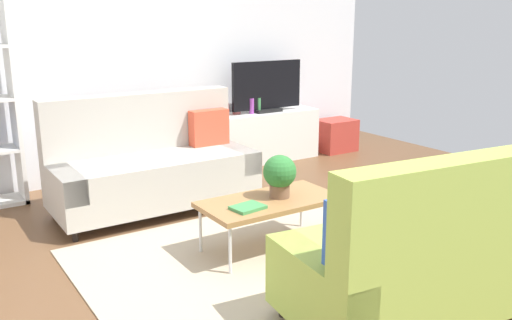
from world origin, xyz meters
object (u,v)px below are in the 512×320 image
Objects in this scene: vase_1 at (237,108)px; bottle_0 at (252,106)px; couch_beige at (153,164)px; potted_plant at (280,174)px; table_book_0 at (248,207)px; vase_0 at (224,109)px; couch_green at (439,250)px; coffee_table at (270,203)px; storage_trunk at (335,135)px; bottle_1 at (259,105)px; tv_console at (266,136)px; tv at (267,87)px.

vase_1 is 0.19m from bottle_0.
couch_beige reaches higher than potted_plant.
vase_1 is 0.76× the size of bottle_0.
vase_0 is at bearing 63.59° from table_book_0.
couch_green is at bearing -105.61° from bottle_0.
coffee_table is at bearing 107.38° from couch_green.
couch_beige is 13.04× the size of vase_0.
bottle_1 is (-1.23, 0.06, 0.51)m from storage_trunk.
table_book_0 is (-2.93, -2.36, 0.21)m from storage_trunk.
table_book_0 is 2.90m from vase_1.
coffee_table is at bearing -119.61° from bottle_0.
vase_1 reaches higher than tv_console.
tv_console is 7.39× the size of bottle_1.
couch_beige is at bearing -147.22° from vase_1.
couch_green is 3.93m from bottle_1.
tv is 5.28× the size of bottle_1.
tv is 6.86× the size of vase_0.
couch_beige is 1.90× the size of tv.
tv is 1.32m from storage_trunk.
tv_console is 9.60× the size of vase_0.
table_book_0 reaches higher than storage_trunk.
table_book_0 is (-0.26, -0.10, 0.04)m from coffee_table.
coffee_table is 1.10× the size of tv.
vase_0 is at bearing 85.95° from couch_green.
couch_green reaches higher than storage_trunk.
tv is 0.48m from vase_1.
vase_0 reaches higher than coffee_table.
vase_1 is at bearing 64.40° from coffee_table.
vase_0 is (-1.68, 0.15, 0.49)m from storage_trunk.
tv is at bearing -154.69° from couch_beige.
couch_green is 1.98× the size of tv.
coffee_table is 2.83m from tv_console.
couch_beige is at bearing 109.53° from couch_green.
storage_trunk is (3.05, 0.84, -0.22)m from couch_beige.
potted_plant is 2.57m from vase_0.
bottle_0 is at bearing 80.81° from couch_green.
couch_beige is at bearing -154.18° from tv_console.
tv reaches higher than table_book_0.
bottle_0 is at bearing -28.73° from vase_1.
tv is at bearing 8.61° from bottle_1.
tv reaches higher than couch_green.
coffee_table is 3.20× the size of potted_plant.
potted_plant is at bearing -113.69° from vase_1.
vase_1 reaches higher than potted_plant.
potted_plant is at bearing -117.78° from bottle_0.
storage_trunk is at bearing -2.79° from bottle_1.
tv is at bearing 56.30° from coffee_table.
coffee_table is (-0.27, 1.42, -0.05)m from couch_green.
tv reaches higher than couch_beige.
tv reaches higher than vase_1.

